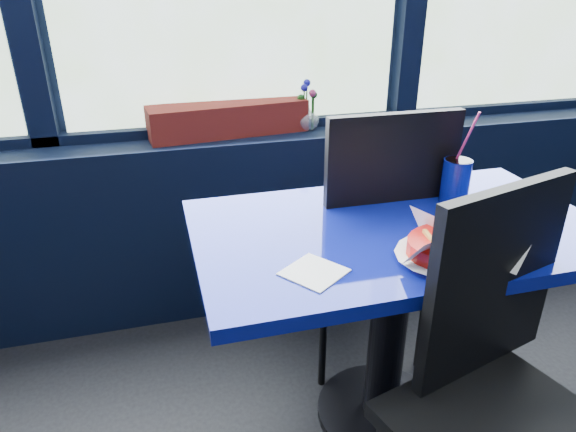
# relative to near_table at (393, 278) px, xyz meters

# --- Properties ---
(window_sill) EXTENTS (5.00, 0.26, 0.80)m
(window_sill) POSITION_rel_near_table_xyz_m (-0.30, 0.87, -0.17)
(window_sill) COLOR black
(window_sill) RESTS_ON ground
(near_table) EXTENTS (1.20, 0.70, 0.75)m
(near_table) POSITION_rel_near_table_xyz_m (0.00, 0.00, 0.00)
(near_table) COLOR black
(near_table) RESTS_ON ground
(chair_near_front) EXTENTS (0.56, 0.56, 1.00)m
(chair_near_front) POSITION_rel_near_table_xyz_m (0.04, -0.47, 0.01)
(chair_near_front) COLOR black
(chair_near_front) RESTS_ON ground
(chair_near_back) EXTENTS (0.47, 0.48, 1.04)m
(chair_near_back) POSITION_rel_near_table_xyz_m (0.05, 0.31, 0.03)
(chair_near_back) COLOR black
(chair_near_back) RESTS_ON ground
(planter_box) EXTENTS (0.68, 0.24, 0.13)m
(planter_box) POSITION_rel_near_table_xyz_m (-0.35, 0.91, 0.30)
(planter_box) COLOR maroon
(planter_box) RESTS_ON window_sill
(flower_vase) EXTENTS (0.10, 0.11, 0.22)m
(flower_vase) POSITION_rel_near_table_xyz_m (-0.01, 0.89, 0.30)
(flower_vase) COLOR silver
(flower_vase) RESTS_ON window_sill
(food_basket) EXTENTS (0.31, 0.29, 0.11)m
(food_basket) POSITION_rel_near_table_xyz_m (0.07, -0.21, 0.22)
(food_basket) COLOR red
(food_basket) RESTS_ON near_table
(ketchup_bottle) EXTENTS (0.06, 0.06, 0.21)m
(ketchup_bottle) POSITION_rel_near_table_xyz_m (0.10, 0.24, 0.27)
(ketchup_bottle) COLOR red
(ketchup_bottle) RESTS_ON near_table
(soda_cup) EXTENTS (0.09, 0.09, 0.30)m
(soda_cup) POSITION_rel_near_table_xyz_m (0.25, 0.11, 0.26)
(soda_cup) COLOR navy
(soda_cup) RESTS_ON near_table
(napkin) EXTENTS (0.19, 0.19, 0.00)m
(napkin) POSITION_rel_near_table_xyz_m (-0.32, -0.19, 0.18)
(napkin) COLOR white
(napkin) RESTS_ON near_table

